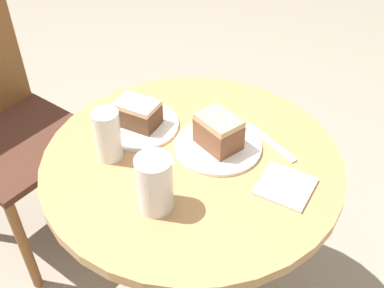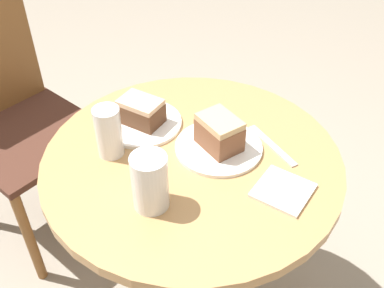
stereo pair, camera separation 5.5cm
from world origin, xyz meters
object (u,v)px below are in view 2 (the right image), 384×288
object	(u,v)px
glass_water	(150,184)
cake_slice_near	(219,133)
chair	(16,120)
plate_far	(142,123)
glass_lemonade	(109,134)
plate_near	(219,147)
cake_slice_far	(141,111)

from	to	relation	value
glass_water	cake_slice_near	bearing A→B (deg)	0.85
chair	plate_far	world-z (taller)	chair
glass_lemonade	plate_near	bearing A→B (deg)	-46.18
glass_water	plate_far	bearing A→B (deg)	49.59
plate_near	cake_slice_far	world-z (taller)	cake_slice_far
chair	plate_near	xyz separation A→B (m)	(0.14, -0.83, 0.23)
chair	plate_far	size ratio (longest dim) A/B	4.19
plate_near	cake_slice_near	xyz separation A→B (m)	(0.00, -0.00, 0.05)
plate_near	glass_water	bearing A→B (deg)	-179.15
cake_slice_near	cake_slice_far	bearing A→B (deg)	103.82
plate_near	glass_lemonade	xyz separation A→B (m)	(-0.19, 0.20, 0.06)
chair	cake_slice_far	distance (m)	0.66
plate_near	plate_far	xyz separation A→B (m)	(-0.06, 0.23, 0.00)
chair	cake_slice_near	xyz separation A→B (m)	(0.14, -0.83, 0.28)
plate_far	cake_slice_far	bearing A→B (deg)	0.00
plate_near	cake_slice_far	size ratio (longest dim) A/B	1.81
glass_water	chair	bearing A→B (deg)	82.20
chair	glass_water	world-z (taller)	chair
cake_slice_far	glass_water	world-z (taller)	glass_water
cake_slice_near	glass_lemonade	size ratio (longest dim) A/B	0.94
chair	cake_slice_near	size ratio (longest dim) A/B	7.25
cake_slice_near	plate_near	bearing A→B (deg)	90.00
plate_near	cake_slice_far	bearing A→B (deg)	103.82
plate_near	glass_lemonade	world-z (taller)	glass_lemonade
plate_far	glass_lemonade	world-z (taller)	glass_lemonade
cake_slice_near	glass_lemonade	world-z (taller)	glass_lemonade
plate_far	cake_slice_near	world-z (taller)	cake_slice_near
cake_slice_near	glass_water	bearing A→B (deg)	-179.15
glass_water	plate_near	bearing A→B (deg)	0.85
chair	cake_slice_near	world-z (taller)	chair
chair	plate_near	size ratio (longest dim) A/B	4.08
chair	plate_near	distance (m)	0.87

